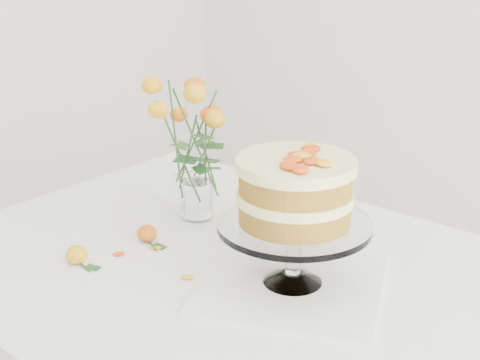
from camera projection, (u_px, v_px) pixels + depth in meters
name	position (u px, v px, depth m)	size (l,w,h in m)	color
table	(267.00, 315.00, 1.33)	(1.43, 0.93, 0.76)	tan
napkin	(292.00, 284.00, 1.26)	(0.33, 0.33, 0.01)	white
cake_stand	(295.00, 197.00, 1.20)	(0.29, 0.29, 0.26)	white
rose_vase	(196.00, 130.00, 1.50)	(0.25, 0.25, 0.37)	white
loose_rose_near	(77.00, 254.00, 1.35)	(0.08, 0.04, 0.04)	yellow
loose_rose_far	(147.00, 233.00, 1.45)	(0.08, 0.05, 0.04)	#DA3E0A
stray_petal_a	(187.00, 277.00, 1.30)	(0.03, 0.02, 0.00)	#FFB210
stray_petal_b	(212.00, 303.00, 1.21)	(0.03, 0.02, 0.00)	#FFB210
stray_petal_c	(213.00, 319.00, 1.15)	(0.03, 0.02, 0.00)	#FFB210
stray_petal_d	(156.00, 248.00, 1.42)	(0.03, 0.02, 0.00)	#FFB210
stray_petal_e	(118.00, 254.00, 1.39)	(0.03, 0.02, 0.00)	#FFB210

